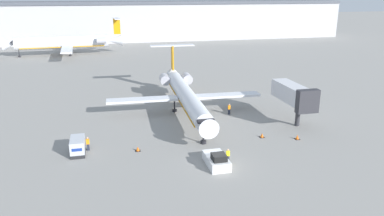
{
  "coord_description": "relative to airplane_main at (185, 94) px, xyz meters",
  "views": [
    {
      "loc": [
        -12.2,
        -37.68,
        19.49
      ],
      "look_at": [
        0.0,
        13.11,
        3.16
      ],
      "focal_mm": 35.0,
      "sensor_mm": 36.0,
      "label": 1
    }
  ],
  "objects": [
    {
      "name": "traffic_cone_right",
      "position": [
        7.97,
        -13.57,
        -2.92
      ],
      "size": [
        0.66,
        0.66,
        0.6
      ],
      "color": "black",
      "rests_on": "ground"
    },
    {
      "name": "airplane_parked_far_left",
      "position": [
        -24.09,
        66.71,
        0.85
      ],
      "size": [
        36.01,
        34.13,
        11.2
      ],
      "color": "silver",
      "rests_on": "ground"
    },
    {
      "name": "jet_bridge",
      "position": [
        15.09,
        -8.69,
        1.24
      ],
      "size": [
        3.2,
        9.85,
        6.19
      ],
      "color": "#2D2D33",
      "rests_on": "ground"
    },
    {
      "name": "ground_plane",
      "position": [
        -0.69,
        -20.89,
        -3.2
      ],
      "size": [
        600.0,
        600.0,
        0.0
      ],
      "primitive_type": "plane",
      "color": "gray"
    },
    {
      "name": "worker_near_tug",
      "position": [
        0.75,
        -20.03,
        -2.31
      ],
      "size": [
        0.4,
        0.24,
        1.72
      ],
      "color": "#232838",
      "rests_on": "ground"
    },
    {
      "name": "terminal_building",
      "position": [
        -0.69,
        99.11,
        4.69
      ],
      "size": [
        180.0,
        16.8,
        15.74
      ],
      "color": "#B2B2B7",
      "rests_on": "ground"
    },
    {
      "name": "luggage_cart",
      "position": [
        -16.72,
        -13.25,
        -2.19
      ],
      "size": [
        1.72,
        3.54,
        2.02
      ],
      "color": "#232326",
      "rests_on": "ground"
    },
    {
      "name": "airplane_main",
      "position": [
        0.0,
        0.0,
        0.0
      ],
      "size": [
        25.84,
        32.34,
        9.4
      ],
      "color": "silver",
      "rests_on": "ground"
    },
    {
      "name": "worker_on_apron",
      "position": [
        -15.51,
        -12.53,
        -2.25
      ],
      "size": [
        0.4,
        0.25,
        1.81
      ],
      "color": "#232838",
      "rests_on": "ground"
    },
    {
      "name": "worker_by_wing",
      "position": [
        6.83,
        -2.76,
        -2.25
      ],
      "size": [
        0.4,
        0.25,
        1.81
      ],
      "color": "#232838",
      "rests_on": "ground"
    },
    {
      "name": "traffic_cone_mid",
      "position": [
        12.41,
        -15.36,
        -2.89
      ],
      "size": [
        0.66,
        0.66,
        0.65
      ],
      "color": "black",
      "rests_on": "ground"
    },
    {
      "name": "pushback_tug",
      "position": [
        -0.81,
        -20.53,
        -2.53
      ],
      "size": [
        2.28,
        4.56,
        1.8
      ],
      "color": "silver",
      "rests_on": "ground"
    },
    {
      "name": "traffic_cone_left",
      "position": [
        -9.36,
        -14.21,
        -2.92
      ],
      "size": [
        0.65,
        0.65,
        0.59
      ],
      "color": "black",
      "rests_on": "ground"
    }
  ]
}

